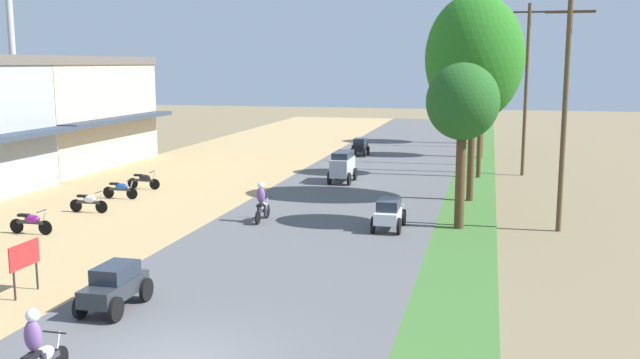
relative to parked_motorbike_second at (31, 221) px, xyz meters
name	(u,v)px	position (x,y,z in m)	size (l,w,h in m)	color
shophouse_mid	(59,112)	(-9.64, 16.74, 2.91)	(8.76, 12.00, 6.90)	#C6B299
parked_motorbike_second	(31,221)	(0.00, 0.00, 0.00)	(1.80, 0.54, 0.94)	black
parked_motorbike_third	(89,201)	(-0.02, 4.05, 0.00)	(1.80, 0.54, 0.94)	black
parked_motorbike_fourth	(121,189)	(-0.29, 7.27, 0.00)	(1.80, 0.54, 0.94)	black
parked_motorbike_fifth	(144,180)	(-0.44, 9.94, 0.00)	(1.80, 0.54, 0.94)	black
street_signboard	(25,259)	(4.32, -6.32, 0.55)	(0.06, 1.30, 1.50)	#262628
median_tree_nearest	(463,103)	(15.77, 4.81, 4.41)	(2.81, 2.81, 6.46)	#4C351E
median_tree_second	(474,58)	(16.01, 10.74, 6.16)	(4.51, 4.51, 9.60)	#4C351E
median_tree_third	(483,37)	(16.28, 17.91, 7.38)	(2.88, 2.88, 9.66)	#4C351E
median_tree_fourth	(483,72)	(16.20, 26.84, 5.35)	(3.04, 3.04, 7.90)	#4C351E
median_tree_fifth	(483,47)	(16.09, 35.34, 7.19)	(3.56, 3.56, 9.95)	#4C351E
streetlamp_near	(480,92)	(16.13, 22.75, 4.13)	(3.16, 0.20, 8.06)	gray
streetlamp_mid	(482,92)	(16.13, 32.66, 3.80)	(3.16, 0.20, 7.41)	gray
utility_pole_near	(565,113)	(19.57, 5.45, 4.08)	(1.80, 0.20, 8.88)	brown
utility_pole_far	(526,87)	(18.76, 19.64, 4.56)	(1.80, 0.20, 9.84)	brown
car_sedan_charcoal	(115,285)	(7.39, -6.87, 0.19)	(1.10, 2.26, 1.19)	#282D33
car_sedan_white	(389,213)	(13.11, 3.91, 0.19)	(1.10, 2.26, 1.19)	silver
car_van_silver	(343,165)	(9.11, 14.36, 0.47)	(1.19, 2.41, 1.67)	#B7BCC1
car_hatchback_black	(360,146)	(8.02, 25.67, 0.19)	(1.04, 2.00, 1.23)	black
motorbike_foreground_rider	(38,350)	(8.22, -11.32, 0.30)	(0.54, 1.80, 1.66)	black
motorbike_ahead_second	(262,203)	(7.88, 4.05, 0.30)	(0.54, 1.80, 1.66)	black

